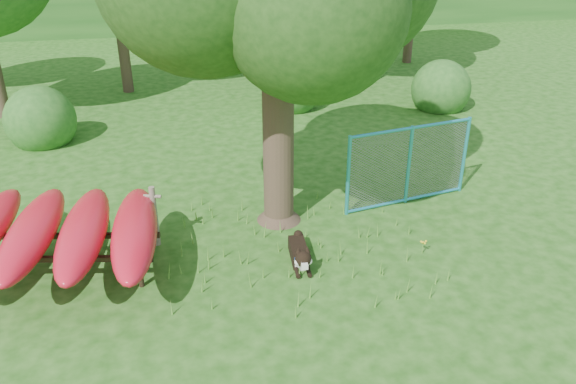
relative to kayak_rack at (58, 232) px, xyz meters
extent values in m
plane|color=#18490E|center=(3.63, -0.94, -0.81)|extent=(80.00, 80.00, 0.00)
cylinder|color=#38291E|center=(3.83, 1.09, 1.44)|extent=(0.64, 0.64, 4.50)
cone|color=#38291E|center=(3.83, 1.09, -0.59)|extent=(0.96, 0.96, 0.45)
sphere|color=#1A3F12|center=(4.15, -0.03, 3.33)|extent=(2.88, 2.88, 2.88)
cylinder|color=#38291E|center=(4.36, 1.03, 2.07)|extent=(1.28, 0.45, 0.96)
cylinder|color=#38291E|center=(3.40, 1.33, 2.43)|extent=(0.93, 0.75, 0.92)
cylinder|color=#6C6051|center=(1.49, 0.65, -0.23)|extent=(0.13, 0.13, 1.15)
cylinder|color=#6C6051|center=(1.49, 0.65, 0.16)|extent=(0.31, 0.15, 0.06)
cylinder|color=black|center=(1.23, -0.61, -0.56)|extent=(0.10, 0.10, 0.51)
cylinder|color=black|center=(1.37, 0.09, -0.56)|extent=(0.10, 0.10, 0.51)
cube|color=black|center=(-0.07, -0.35, -0.28)|extent=(3.01, 0.69, 0.08)
cube|color=black|center=(0.07, 0.35, -0.28)|extent=(3.01, 0.69, 0.08)
ellipsoid|color=red|center=(-0.40, 0.08, 0.00)|extent=(1.00, 3.11, 0.49)
ellipsoid|color=red|center=(0.40, -0.08, 0.00)|extent=(0.89, 3.09, 0.49)
ellipsoid|color=red|center=(1.20, -0.24, 0.00)|extent=(0.79, 3.07, 0.49)
cube|color=black|center=(3.88, -0.35, -0.68)|extent=(0.34, 0.76, 0.25)
cube|color=white|center=(3.85, -0.67, -0.69)|extent=(0.25, 0.17, 0.23)
sphere|color=black|center=(3.83, -0.86, -0.49)|extent=(0.28, 0.28, 0.28)
cube|color=white|center=(3.82, -0.99, -0.53)|extent=(0.12, 0.16, 0.10)
sphere|color=white|center=(3.75, -0.87, -0.53)|extent=(0.13, 0.13, 0.13)
sphere|color=white|center=(3.92, -0.89, -0.53)|extent=(0.13, 0.13, 0.13)
cone|color=black|center=(3.76, -0.81, -0.34)|extent=(0.12, 0.14, 0.13)
cone|color=black|center=(3.91, -0.82, -0.34)|extent=(0.11, 0.12, 0.13)
cylinder|color=black|center=(3.74, -0.82, -0.76)|extent=(0.10, 0.32, 0.07)
cylinder|color=black|center=(3.93, -0.84, -0.76)|extent=(0.10, 0.32, 0.07)
sphere|color=black|center=(3.97, 0.04, -0.58)|extent=(0.17, 0.17, 0.17)
torus|color=blue|center=(3.84, -0.78, -0.56)|extent=(0.27, 0.10, 0.27)
cylinder|color=#289BBD|center=(5.19, 1.02, 0.02)|extent=(0.09, 0.09, 1.67)
cylinder|color=#289BBD|center=(6.55, 1.27, 0.02)|extent=(0.09, 0.09, 1.67)
cylinder|color=#289BBD|center=(7.92, 1.53, 0.02)|extent=(0.09, 0.09, 1.67)
cylinder|color=#289BBD|center=(6.55, 1.27, 0.82)|extent=(2.74, 0.57, 0.06)
cylinder|color=#289BBD|center=(6.55, 1.27, -0.76)|extent=(2.74, 0.57, 0.06)
plane|color=slate|center=(6.55, 1.27, 0.02)|extent=(2.73, 0.51, 2.78)
cylinder|color=#569330|center=(6.05, -0.67, -0.70)|extent=(0.02, 0.02, 0.23)
sphere|color=yellow|center=(6.05, -0.67, -0.58)|extent=(0.04, 0.04, 0.04)
sphere|color=yellow|center=(6.10, -0.66, -0.57)|extent=(0.04, 0.04, 0.04)
sphere|color=yellow|center=(6.03, -0.62, -0.59)|extent=(0.04, 0.04, 0.04)
sphere|color=yellow|center=(6.06, -0.71, -0.58)|extent=(0.04, 0.04, 0.04)
sphere|color=yellow|center=(6.02, -0.68, -0.57)|extent=(0.04, 0.04, 0.04)
cylinder|color=#38291E|center=(0.63, 11.06, 1.81)|extent=(0.36, 0.36, 5.25)
cylinder|color=#38291E|center=(5.13, 12.06, 1.11)|extent=(0.36, 0.36, 3.85)
cylinder|color=#38291E|center=(8.63, 10.06, 1.57)|extent=(0.36, 0.36, 4.76)
cylinder|color=#38291E|center=(11.63, 13.06, 1.64)|extent=(0.36, 0.36, 4.90)
sphere|color=#22591D|center=(-1.37, 6.56, -0.81)|extent=(1.80, 1.80, 1.80)
sphere|color=#22591D|center=(10.13, 7.06, -0.81)|extent=(1.80, 1.80, 1.80)
sphere|color=#22591D|center=(5.63, 8.06, -0.81)|extent=(1.80, 1.80, 1.80)
camera|label=1|loc=(1.93, -8.38, 4.52)|focal=35.00mm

